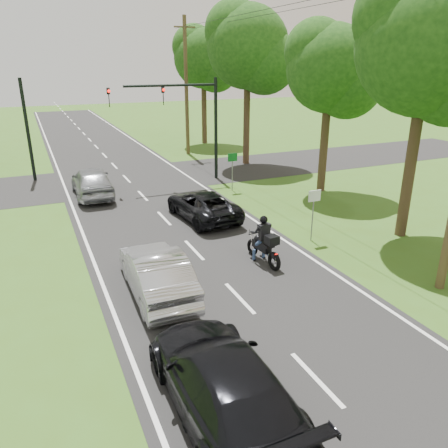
{
  "coord_description": "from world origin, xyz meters",
  "views": [
    {
      "loc": [
        -5.24,
        -10.55,
        6.82
      ],
      "look_at": [
        0.82,
        3.0,
        1.3
      ],
      "focal_mm": 35.0,
      "sensor_mm": 36.0,
      "label": 1
    }
  ],
  "objects": [
    {
      "name": "traffic_signal",
      "position": [
        3.34,
        14.0,
        4.14
      ],
      "size": [
        6.38,
        0.44,
        6.0
      ],
      "color": "black",
      "rests_on": "ground"
    },
    {
      "name": "sign_green",
      "position": [
        4.9,
        10.98,
        1.6
      ],
      "size": [
        0.55,
        0.07,
        2.12
      ],
      "color": "slate",
      "rests_on": "ground"
    },
    {
      "name": "dark_suv",
      "position": [
        1.66,
        7.3,
        0.65
      ],
      "size": [
        2.47,
        4.77,
        1.29
      ],
      "primitive_type": "imported",
      "rotation": [
        0.0,
        0.0,
        3.22
      ],
      "color": "black",
      "rests_on": "road"
    },
    {
      "name": "signal_pole_far",
      "position": [
        -5.2,
        18.0,
        3.0
      ],
      "size": [
        0.2,
        0.2,
        6.0
      ],
      "primitive_type": "cylinder",
      "color": "black",
      "rests_on": "ground"
    },
    {
      "name": "cross_road",
      "position": [
        0.0,
        16.0,
        0.01
      ],
      "size": [
        60.0,
        7.0,
        0.01
      ],
      "primitive_type": "cube",
      "color": "black",
      "rests_on": "ground"
    },
    {
      "name": "ground",
      "position": [
        0.0,
        0.0,
        0.0
      ],
      "size": [
        140.0,
        140.0,
        0.0
      ],
      "primitive_type": "plane",
      "color": "#375A19",
      "rests_on": "ground"
    },
    {
      "name": "tree_row_b",
      "position": [
        8.79,
        1.76,
        7.13
      ],
      "size": [
        5.6,
        5.43,
        10.06
      ],
      "color": "#332316",
      "rests_on": "ground"
    },
    {
      "name": "tree_row_e",
      "position": [
        9.48,
        25.78,
        6.83
      ],
      "size": [
        5.28,
        5.12,
        9.61
      ],
      "color": "#332316",
      "rests_on": "ground"
    },
    {
      "name": "tree_row_d",
      "position": [
        9.1,
        16.76,
        7.43
      ],
      "size": [
        5.76,
        5.58,
        10.45
      ],
      "color": "#332316",
      "rests_on": "ground"
    },
    {
      "name": "silver_sedan",
      "position": [
        -2.23,
        1.29,
        0.75
      ],
      "size": [
        1.69,
        4.53,
        1.48
      ],
      "primitive_type": "imported",
      "rotation": [
        0.0,
        0.0,
        3.11
      ],
      "color": "#B4B4B9",
      "rests_on": "road"
    },
    {
      "name": "dark_car_behind",
      "position": [
        -2.34,
        -4.03,
        0.76
      ],
      "size": [
        2.1,
        5.14,
        1.49
      ],
      "primitive_type": "imported",
      "rotation": [
        0.0,
        0.0,
        3.14
      ],
      "color": "black",
      "rests_on": "road"
    },
    {
      "name": "motorcycle_rider",
      "position": [
        1.92,
        1.93,
        0.71
      ],
      "size": [
        0.6,
        2.09,
        1.8
      ],
      "rotation": [
        0.0,
        0.0,
        0.08
      ],
      "color": "black",
      "rests_on": "ground"
    },
    {
      "name": "tree_row_c",
      "position": [
        9.75,
        8.8,
        6.23
      ],
      "size": [
        4.8,
        4.65,
        8.76
      ],
      "color": "#332316",
      "rests_on": "ground"
    },
    {
      "name": "road",
      "position": [
        0.0,
        10.0,
        0.01
      ],
      "size": [
        8.0,
        100.0,
        0.01
      ],
      "primitive_type": "cube",
      "color": "black",
      "rests_on": "ground"
    },
    {
      "name": "silver_suv",
      "position": [
        -2.45,
        13.04,
        0.81
      ],
      "size": [
        1.96,
        4.73,
        1.6
      ],
      "primitive_type": "imported",
      "rotation": [
        0.0,
        0.0,
        3.13
      ],
      "color": "gray",
      "rests_on": "road"
    },
    {
      "name": "utility_pole_far",
      "position": [
        6.2,
        22.0,
        5.08
      ],
      "size": [
        1.6,
        0.28,
        10.0
      ],
      "color": "brown",
      "rests_on": "ground"
    },
    {
      "name": "sign_white",
      "position": [
        4.7,
        2.98,
        1.6
      ],
      "size": [
        0.55,
        0.07,
        2.12
      ],
      "color": "slate",
      "rests_on": "ground"
    }
  ]
}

